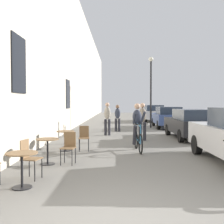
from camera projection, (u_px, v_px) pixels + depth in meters
name	position (u px, v px, depth m)	size (l,w,h in m)	color
building_facade_left	(69.00, 56.00, 17.57)	(0.54, 68.00, 9.71)	#B7AD99
cafe_table_near	(22.00, 162.00, 5.35)	(0.64, 0.64, 0.72)	black
cafe_chair_near_toward_street	(29.00, 156.00, 6.00)	(0.45, 0.45, 0.89)	black
cafe_table_mid	(48.00, 146.00, 7.43)	(0.64, 0.64, 0.72)	black
cafe_chair_mid_toward_street	(69.00, 146.00, 7.49)	(0.43, 0.43, 0.89)	black
cafe_table_far	(66.00, 136.00, 9.50)	(0.64, 0.64, 0.72)	black
cafe_chair_far_toward_street	(84.00, 136.00, 9.57)	(0.41, 0.41, 0.89)	black
cafe_chair_far_toward_wall	(67.00, 135.00, 10.11)	(0.45, 0.45, 0.89)	black
cyclist_on_bicycle	(138.00, 128.00, 9.62)	(0.52, 1.76, 1.74)	black
pedestrian_near	(142.00, 119.00, 12.12)	(0.36, 0.27, 1.72)	#26262D
pedestrian_mid	(107.00, 117.00, 14.12)	(0.37, 0.29, 1.74)	#26262D
pedestrian_far	(118.00, 116.00, 16.01)	(0.38, 0.29, 1.62)	#26262D
street_lamp	(151.00, 83.00, 18.31)	(0.32, 0.32, 4.90)	black
parked_car_second	(190.00, 123.00, 12.74)	(1.76, 4.04, 1.43)	black
parked_car_third	(167.00, 117.00, 18.46)	(1.80, 4.14, 1.46)	#384C84
parked_car_fourth	(153.00, 113.00, 24.84)	(1.85, 4.32, 1.53)	#B7B7BC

